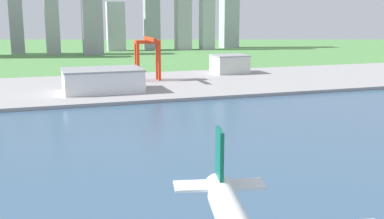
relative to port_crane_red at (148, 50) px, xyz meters
The scene contains 7 objects.
ground_plane 213.17m from the port_crane_red, 100.24° to the right, with size 2400.00×2400.00×0.00m, color #518948.
water_bay 272.01m from the port_crane_red, 97.98° to the right, with size 840.00×360.00×0.15m, color #385675.
industrial_pier 49.58m from the port_crane_red, 154.49° to the right, with size 840.00×140.00×2.50m, color #979496.
port_crane_red is the anchor object (origin of this frame).
warehouse_main 64.37m from the port_crane_red, 135.25° to the right, with size 56.71×36.67×16.57m.
warehouse_annex 88.42m from the port_crane_red, 15.95° to the left, with size 31.00×27.57×17.06m.
distant_skyline 318.03m from the port_crane_red, 88.14° to the left, with size 420.95×79.94×148.75m.
Camera 1 is at (-52.74, 114.41, 61.09)m, focal length 45.15 mm.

